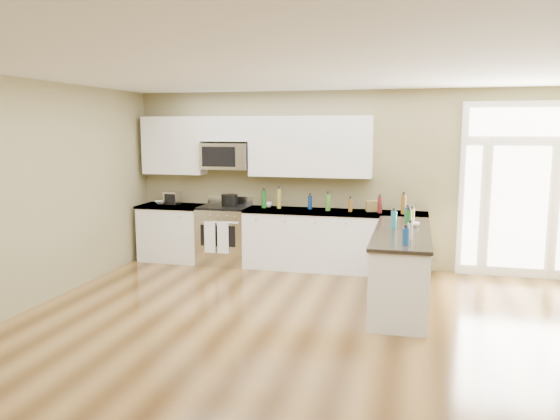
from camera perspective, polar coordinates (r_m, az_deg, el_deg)
name	(u,v)px	position (r m, az deg, el deg)	size (l,w,h in m)	color
ground	(290,370)	(5.24, 1.03, -16.38)	(8.00, 8.00, 0.00)	#4D3215
room_shell	(290,186)	(4.78, 1.09, 2.55)	(8.00, 8.00, 8.00)	#877D55
back_cabinet_left	(174,234)	(9.37, -11.05, -2.51)	(1.10, 0.66, 0.94)	white
back_cabinet_right	(333,242)	(8.60, 5.60, -3.40)	(2.85, 0.66, 0.94)	white
peninsula_cabinet	(401,270)	(7.10, 12.54, -6.14)	(0.69, 2.32, 0.94)	white
upper_cabinet_left	(174,145)	(9.35, -10.99, 6.64)	(1.04, 0.33, 0.95)	white
upper_cabinet_right	(310,147)	(8.63, 3.15, 6.64)	(1.94, 0.33, 0.95)	white
upper_cabinet_short	(227,129)	(8.99, -5.60, 8.44)	(0.82, 0.33, 0.40)	white
microwave	(226,156)	(8.96, -5.65, 5.62)	(0.78, 0.41, 0.42)	silver
entry_door	(520,191)	(8.76, 23.75, 1.87)	(1.70, 0.10, 2.60)	white
kitchen_range	(225,235)	(9.02, -5.79, -2.57)	(0.80, 0.70, 1.08)	silver
stockpot	(230,200)	(8.94, -5.29, 1.07)	(0.27, 0.27, 0.21)	black
toaster_oven	(172,198)	(9.36, -11.19, 1.24)	(0.25, 0.19, 0.21)	silver
cardboard_box	(373,206)	(8.53, 9.65, 0.40)	(0.20, 0.14, 0.16)	olive
bowl_left	(161,202)	(9.49, -12.37, 0.80)	(0.20, 0.20, 0.05)	white
bowl_peninsula	(413,224)	(7.34, 13.72, -1.46)	(0.17, 0.17, 0.05)	white
cup_counter	(269,205)	(8.85, -1.20, 0.57)	(0.11, 0.11, 0.08)	white
counter_bottles	(358,210)	(7.81, 8.13, 0.02)	(2.40, 2.45, 0.31)	#19591E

